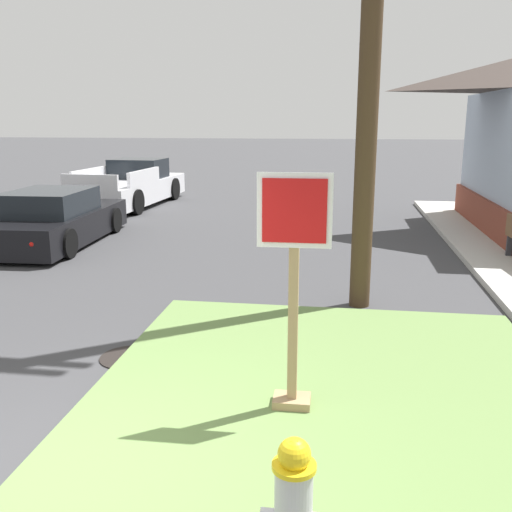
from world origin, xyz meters
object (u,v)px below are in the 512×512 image
Objects in this scene: parked_sedan_black at (54,220)px; manhole_cover at (129,357)px; pickup_truck_white at (131,187)px; stop_sign at (293,300)px.

manhole_cover is at bearing -55.99° from parked_sedan_black.
manhole_cover is 0.15× the size of parked_sedan_black.
pickup_truck_white is (-4.37, 11.86, 0.61)m from manhole_cover.
stop_sign is 0.50× the size of parked_sedan_black.
pickup_truck_white reaches higher than manhole_cover.
parked_sedan_black is 5.98m from pickup_truck_white.
pickup_truck_white is at bearing 110.24° from manhole_cover.
stop_sign is at bearing -26.58° from manhole_cover.
stop_sign reaches higher than manhole_cover.
manhole_cover is 7.13m from parked_sedan_black.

